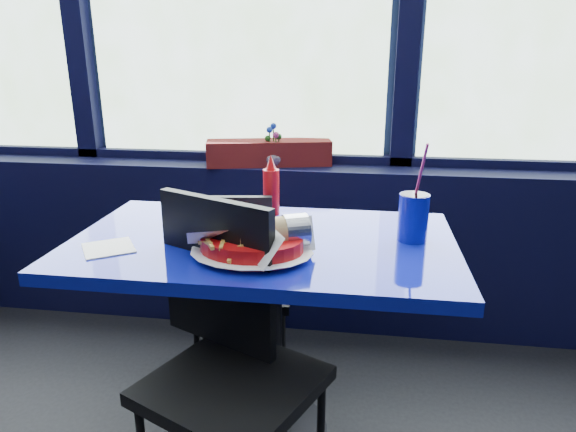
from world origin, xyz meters
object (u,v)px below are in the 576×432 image
Objects in this scene: planter_box at (269,153)px; food_basket at (254,242)px; ketchup_bottle at (271,188)px; soda_cup at (413,216)px; near_table at (264,291)px; chair_near_front at (226,343)px; flower_vase at (273,154)px; chair_near_back at (234,279)px.

planter_box is 1.79× the size of food_basket.
food_basket is (0.14, -1.00, -0.07)m from planter_box.
ketchup_bottle is 0.52m from soda_cup.
near_table is 3.71× the size of food_basket.
food_basket is at bearing -95.38° from planter_box.
near_table is 2.08× the size of planter_box.
soda_cup is at bearing 56.63° from chair_near_front.
flower_vase reaches higher than planter_box.
ketchup_bottle is 0.70× the size of soda_cup.
ketchup_bottle reaches higher than chair_near_back.
flower_vase is 0.98m from food_basket.
flower_vase reaches higher than food_basket.
near_table is at bearing 102.66° from chair_near_front.
chair_near_front is (-0.06, -0.26, -0.04)m from near_table.
food_basket is (0.06, 0.12, 0.26)m from chair_near_front.
near_table is at bearing 92.21° from food_basket.
soda_cup is at bearing -66.36° from planter_box.
planter_box is at bearing 118.86° from chair_near_front.
chair_near_back is at bearing 122.49° from near_table.
chair_near_front is 0.61m from ketchup_bottle.
planter_box is 1.01m from food_basket.
near_table is at bearing -172.75° from soda_cup.
near_table is 5.53× the size of ketchup_bottle.
chair_near_front is 1.17m from planter_box.
food_basket reaches higher than chair_near_back.
food_basket is at bearing -88.78° from near_table.
food_basket is 0.41m from ketchup_bottle.
soda_cup is (0.63, -0.20, 0.35)m from chair_near_back.
chair_near_back is 0.53m from food_basket.
chair_near_back is 3.86× the size of ketchup_bottle.
chair_near_back is 0.71m from planter_box.
soda_cup reaches higher than chair_near_back.
near_table is 3.85× the size of soda_cup.
chair_near_back is at bearing -95.66° from flower_vase.
flower_vase is 0.96m from soda_cup.
flower_vase is 0.62× the size of food_basket.
food_basket is at bearing -83.42° from flower_vase.
chair_near_front is at bearing -148.32° from soda_cup.
flower_vase is 0.64× the size of soda_cup.
chair_near_front is at bearing -94.33° from ketchup_bottle.
food_basket is 0.50m from soda_cup.
flower_vase is (0.06, 0.57, 0.38)m from chair_near_back.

